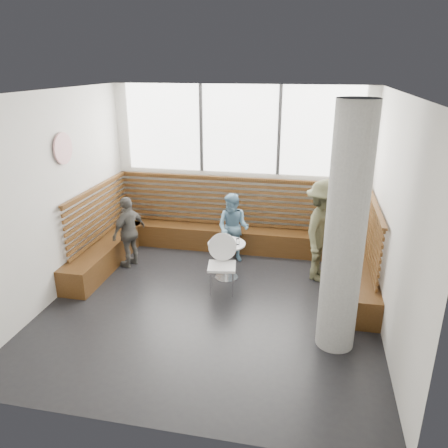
% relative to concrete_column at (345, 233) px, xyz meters
% --- Properties ---
extents(room, '(5.00, 5.00, 3.20)m').
position_rel_concrete_column_xyz_m(room, '(-1.85, 0.60, 0.00)').
color(room, silver).
rests_on(room, ground).
extents(booth, '(5.00, 2.50, 1.44)m').
position_rel_concrete_column_xyz_m(booth, '(-1.85, 2.37, -1.19)').
color(booth, '#412710').
rests_on(booth, ground).
extents(concrete_column, '(0.50, 0.50, 3.20)m').
position_rel_concrete_column_xyz_m(concrete_column, '(0.00, 0.00, 0.00)').
color(concrete_column, gray).
rests_on(concrete_column, ground).
extents(wall_art, '(0.03, 0.50, 0.50)m').
position_rel_concrete_column_xyz_m(wall_art, '(-4.31, 1.00, 0.70)').
color(wall_art, white).
rests_on(wall_art, room).
extents(cafe_table, '(0.65, 0.65, 0.66)m').
position_rel_concrete_column_xyz_m(cafe_table, '(-1.80, 1.58, -1.12)').
color(cafe_table, silver).
rests_on(cafe_table, ground).
extents(cafe_chair, '(0.46, 0.45, 0.97)m').
position_rel_concrete_column_xyz_m(cafe_chair, '(-1.77, 1.12, -1.03)').
color(cafe_chair, white).
rests_on(cafe_chair, ground).
extents(adult_man, '(0.95, 1.28, 1.77)m').
position_rel_concrete_column_xyz_m(adult_man, '(-0.20, 1.91, -0.71)').
color(adult_man, '#4D4E34').
rests_on(adult_man, ground).
extents(child_back, '(0.72, 0.62, 1.31)m').
position_rel_concrete_column_xyz_m(child_back, '(-1.83, 2.35, -0.95)').
color(child_back, '#638EAB').
rests_on(child_back, ground).
extents(child_left, '(0.58, 0.84, 1.33)m').
position_rel_concrete_column_xyz_m(child_left, '(-3.65, 1.74, -0.93)').
color(child_left, '#57544E').
rests_on(child_left, ground).
extents(plate_near, '(0.19, 0.19, 0.01)m').
position_rel_concrete_column_xyz_m(plate_near, '(-1.91, 1.64, -0.93)').
color(plate_near, white).
rests_on(plate_near, cafe_table).
extents(plate_far, '(0.20, 0.20, 0.01)m').
position_rel_concrete_column_xyz_m(plate_far, '(-1.72, 1.69, -0.93)').
color(plate_far, white).
rests_on(plate_far, cafe_table).
extents(glass_left, '(0.07, 0.07, 0.11)m').
position_rel_concrete_column_xyz_m(glass_left, '(-1.96, 1.51, -0.88)').
color(glass_left, white).
rests_on(glass_left, cafe_table).
extents(glass_mid, '(0.07, 0.07, 0.11)m').
position_rel_concrete_column_xyz_m(glass_mid, '(-1.71, 1.48, -0.88)').
color(glass_mid, white).
rests_on(glass_mid, cafe_table).
extents(glass_right, '(0.06, 0.06, 0.10)m').
position_rel_concrete_column_xyz_m(glass_right, '(-1.60, 1.56, -0.88)').
color(glass_right, white).
rests_on(glass_right, cafe_table).
extents(menu_card, '(0.25, 0.20, 0.00)m').
position_rel_concrete_column_xyz_m(menu_card, '(-1.80, 1.35, -0.93)').
color(menu_card, '#A5C64C').
rests_on(menu_card, cafe_table).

